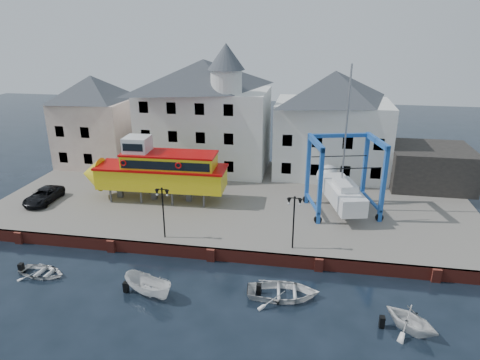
# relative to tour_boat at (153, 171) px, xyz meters

# --- Properties ---
(ground) EXTENTS (140.00, 140.00, 0.00)m
(ground) POSITION_rel_tour_boat_xyz_m (7.54, -8.47, -3.86)
(ground) COLOR black
(ground) RESTS_ON ground
(hardstanding) EXTENTS (44.00, 22.00, 1.00)m
(hardstanding) POSITION_rel_tour_boat_xyz_m (7.54, 2.53, -3.36)
(hardstanding) COLOR slate
(hardstanding) RESTS_ON ground
(quay_wall) EXTENTS (44.00, 0.47, 1.00)m
(quay_wall) POSITION_rel_tour_boat_xyz_m (7.54, -8.37, -3.36)
(quay_wall) COLOR maroon
(quay_wall) RESTS_ON ground
(building_pink) EXTENTS (8.00, 7.00, 10.30)m
(building_pink) POSITION_rel_tour_boat_xyz_m (-10.46, 9.53, 2.28)
(building_pink) COLOR #CBAA9B
(building_pink) RESTS_ON hardstanding
(building_white_main) EXTENTS (14.00, 8.30, 14.00)m
(building_white_main) POSITION_rel_tour_boat_xyz_m (2.67, 9.92, 3.48)
(building_white_main) COLOR silver
(building_white_main) RESTS_ON hardstanding
(building_white_right) EXTENTS (12.00, 8.00, 11.20)m
(building_white_right) POSITION_rel_tour_boat_xyz_m (16.54, 10.52, 2.73)
(building_white_right) COLOR silver
(building_white_right) RESTS_ON hardstanding
(shed_dark) EXTENTS (8.00, 7.00, 4.00)m
(shed_dark) POSITION_rel_tour_boat_xyz_m (26.54, 8.53, -0.86)
(shed_dark) COLOR black
(shed_dark) RESTS_ON hardstanding
(lamp_post_left) EXTENTS (1.12, 0.32, 4.20)m
(lamp_post_left) POSITION_rel_tour_boat_xyz_m (3.54, -7.27, 0.31)
(lamp_post_left) COLOR black
(lamp_post_left) RESTS_ON hardstanding
(lamp_post_right) EXTENTS (1.12, 0.32, 4.20)m
(lamp_post_right) POSITION_rel_tour_boat_xyz_m (13.54, -7.27, 0.31)
(lamp_post_right) COLOR black
(lamp_post_right) RESTS_ON hardstanding
(tour_boat) EXTENTS (14.04, 3.73, 6.07)m
(tour_boat) POSITION_rel_tour_boat_xyz_m (0.00, 0.00, 0.00)
(tour_boat) COLOR #59595E
(tour_boat) RESTS_ON hardstanding
(travel_lift) EXTENTS (6.94, 8.75, 12.80)m
(travel_lift) POSITION_rel_tour_boat_xyz_m (17.24, 0.83, -0.72)
(travel_lift) COLOR #164DAE
(travel_lift) RESTS_ON hardstanding
(van) EXTENTS (2.19, 4.59, 1.26)m
(van) POSITION_rel_tour_boat_xyz_m (-9.99, -2.51, -2.23)
(van) COLOR black
(van) RESTS_ON hardstanding
(motorboat_a) EXTENTS (4.12, 2.81, 1.49)m
(motorboat_a) POSITION_rel_tour_boat_xyz_m (4.50, -13.34, -3.86)
(motorboat_a) COLOR white
(motorboat_a) RESTS_ON ground
(motorboat_b) EXTENTS (5.02, 3.82, 0.97)m
(motorboat_b) POSITION_rel_tour_boat_xyz_m (13.25, -12.08, -3.86)
(motorboat_b) COLOR white
(motorboat_b) RESTS_ON ground
(motorboat_c) EXTENTS (4.33, 4.28, 1.73)m
(motorboat_c) POSITION_rel_tour_boat_xyz_m (20.81, -14.09, -3.86)
(motorboat_c) COLOR white
(motorboat_c) RESTS_ON ground
(motorboat_d) EXTENTS (3.59, 2.72, 0.70)m
(motorboat_d) POSITION_rel_tour_boat_xyz_m (-3.85, -12.44, -3.86)
(motorboat_d) COLOR white
(motorboat_d) RESTS_ON ground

